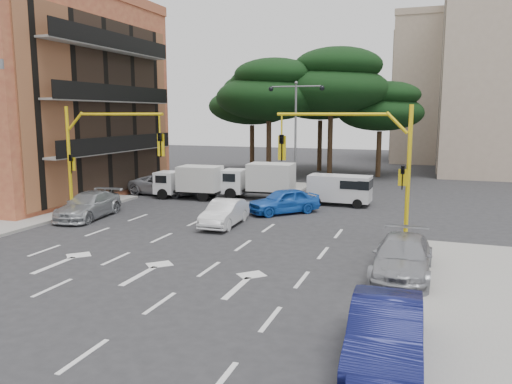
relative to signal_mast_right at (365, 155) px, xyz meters
The scene contains 22 objects.
ground 8.08m from the signal_mast_right, 163.69° to the right, with size 120.00×120.00×0.00m, color #28282B.
median_strip 16.03m from the signal_mast_right, 115.91° to the left, with size 1.40×6.00×0.15m, color gray.
apartment_orange 25.65m from the signal_mast_right, 166.36° to the left, with size 15.19×16.15×13.70m.
apartment_beige_far 42.69m from the signal_mast_right, 81.67° to the left, with size 16.20×12.15×16.70m.
pine_left_near 22.98m from the signal_mast_right, 118.29° to the left, with size 9.15×9.15×10.23m.
pine_center 23.13m from the signal_mast_right, 104.66° to the left, with size 9.98×9.98×11.16m.
pine_left_far 27.79m from the signal_mast_right, 119.84° to the left, with size 8.32×8.32×9.30m.
pine_right 24.14m from the signal_mast_right, 94.17° to the left, with size 7.49×7.49×8.37m.
pine_back 28.30m from the signal_mast_right, 106.03° to the left, with size 9.15×9.15×10.23m.
signal_mast_right is the anchor object (origin of this frame).
signal_mast_left 13.61m from the signal_mast_right, behind, with size 5.79×0.37×6.00m.
street_lamp_center 15.65m from the signal_mast_right, 115.91° to the left, with size 4.16×0.36×7.77m.
car_white_hatch 7.88m from the signal_mast_right, 169.55° to the left, with size 1.38×3.96×1.31m, color silver.
car_blue_compact 8.05m from the signal_mast_right, 133.92° to the left, with size 1.68×4.18×1.42m, color blue.
car_silver_wagon 15.14m from the signal_mast_right, behind, with size 1.94×4.77×1.39m, color #A6AAAE.
car_silver_cross_a 17.54m from the signal_mast_right, 149.13° to the left, with size 2.32×5.03×1.40m, color #AFB1B8.
car_silver_cross_b 16.35m from the signal_mast_right, 136.66° to the left, with size 1.76×4.38×1.49m, color #A6AAAF.
car_navy_parked 11.14m from the signal_mast_right, 79.78° to the right, with size 1.58×4.52×1.49m, color #0D1042.
car_silver_parked 5.47m from the signal_mast_right, 64.74° to the right, with size 1.95×4.81×1.40m, color #93959B.
van_white 9.82m from the signal_mast_right, 106.12° to the left, with size 1.71×3.78×1.89m, color silver, non-canonical shape.
box_truck_a 15.10m from the signal_mast_right, 147.35° to the left, with size 1.88×4.48×2.20m, color white, non-canonical shape.
box_truck_b 12.78m from the signal_mast_right, 130.47° to the left, with size 2.04×4.86×2.39m, color white, non-canonical shape.
Camera 1 is at (9.48, -19.49, 5.65)m, focal length 35.00 mm.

